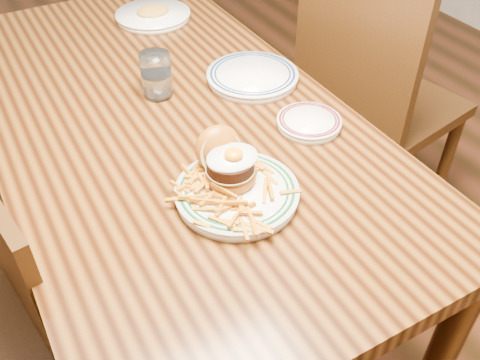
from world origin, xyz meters
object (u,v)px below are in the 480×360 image
table (165,136)px  main_plate (234,182)px  chair_right (371,99)px  side_plate (309,122)px

table → main_plate: 0.39m
chair_right → main_plate: (-0.75, -0.40, 0.26)m
chair_right → side_plate: bearing=20.0°
chair_right → side_plate: (-0.47, -0.28, 0.24)m
main_plate → side_plate: size_ratio=1.70×
chair_right → main_plate: chair_right is taller
main_plate → chair_right: bearing=32.3°
chair_right → side_plate: 0.60m
main_plate → side_plate: main_plate is taller
chair_right → main_plate: 0.89m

